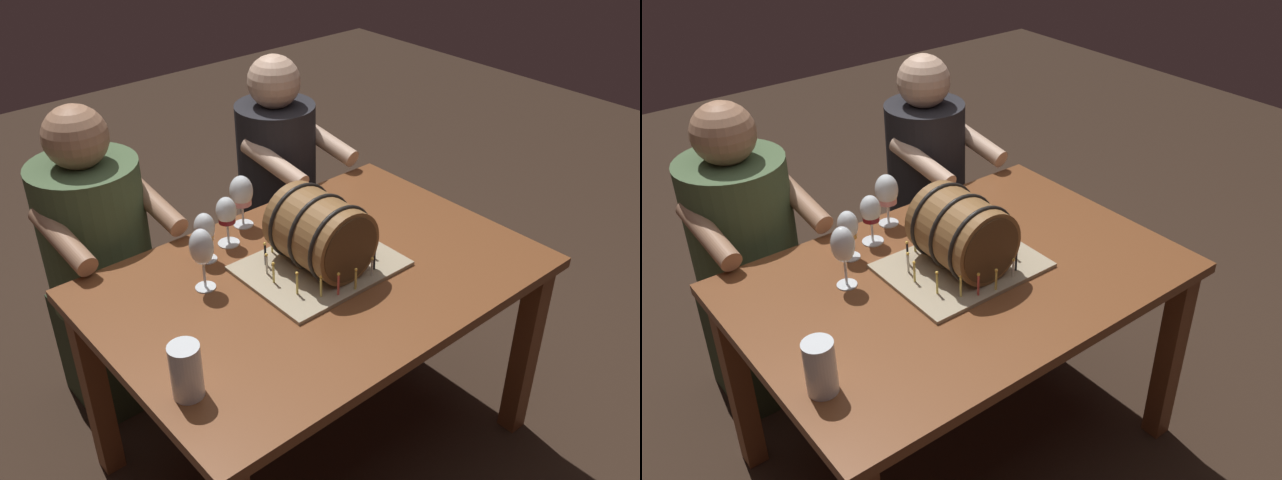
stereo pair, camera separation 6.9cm
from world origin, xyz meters
TOP-DOWN VIEW (x-y plane):
  - ground_plane at (0.00, 0.00)m, footprint 8.00×8.00m
  - dining_table at (0.00, 0.00)m, footprint 1.34×0.92m
  - barrel_cake at (0.03, 0.02)m, footprint 0.47×0.36m
  - wine_glass_rose at (0.00, 0.39)m, footprint 0.08×0.08m
  - wine_glass_amber at (-0.21, 0.29)m, footprint 0.07×0.07m
  - wine_glass_empty at (-0.30, 0.16)m, footprint 0.07×0.07m
  - wine_glass_red at (-0.11, 0.32)m, footprint 0.07×0.07m
  - beer_pint at (-0.57, -0.19)m, footprint 0.08×0.08m
  - person_seated_left at (-0.40, 0.71)m, footprint 0.42×0.50m
  - person_seated_right at (0.40, 0.71)m, footprint 0.39×0.49m

SIDE VIEW (x-z plane):
  - ground_plane at x=0.00m, z-range 0.00..0.00m
  - person_seated_right at x=0.40m, z-range -0.05..1.13m
  - person_seated_left at x=-0.40m, z-range -0.03..1.15m
  - dining_table at x=0.00m, z-range 0.26..1.01m
  - beer_pint at x=-0.57m, z-range 0.74..0.89m
  - wine_glass_amber at x=-0.21m, z-range 0.77..0.94m
  - wine_glass_red at x=-0.11m, z-range 0.77..0.95m
  - barrel_cake at x=0.03m, z-range 0.74..0.99m
  - wine_glass_rose at x=0.00m, z-range 0.78..0.96m
  - wine_glass_empty at x=-0.30m, z-range 0.79..0.99m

